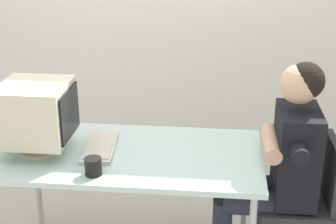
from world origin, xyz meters
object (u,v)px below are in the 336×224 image
Objects in this scene: desk at (129,160)px; keyboard at (100,146)px; crt_monitor at (37,113)px; office_chair at (306,197)px; desk_mug at (93,166)px; person_seated at (277,162)px.

desk is 3.45× the size of keyboard.
crt_monitor is 0.47× the size of office_chair.
person_seated is at bearing 17.56° from desk_mug.
person_seated is at bearing -180.00° from office_chair.
desk_mug is (-0.13, -0.27, 0.10)m from desk.
person_seated reaches higher than keyboard.
office_chair is at bearing 2.00° from desk.
desk is 1.16× the size of person_seated.
keyboard is at bearing -179.72° from person_seated.
desk_mug is at bearing -83.29° from keyboard.
person_seated reaches higher than crt_monitor.
office_chair is (1.16, 0.00, -0.27)m from keyboard.
keyboard is 0.51× the size of office_chair.
person_seated is at bearing 0.28° from keyboard.
crt_monitor reaches higher than office_chair.
person_seated is (-0.18, -0.00, 0.21)m from office_chair.
desk is 0.57m from crt_monitor.
desk is 0.31m from desk_mug.
keyboard is 0.34× the size of person_seated.
keyboard is 0.30m from desk_mug.
office_chair is at bearing 14.94° from desk_mug.
crt_monitor is at bearing -176.93° from person_seated.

